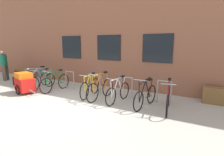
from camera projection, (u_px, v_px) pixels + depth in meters
ground_plane at (64, 105)px, 6.44m from camera, size 42.00×42.00×0.00m
storefront_building at (136, 37)px, 11.61m from camera, size 28.00×6.86×5.16m
bike_rack at (95, 82)px, 7.93m from camera, size 6.54×0.05×0.87m
bicycle_yellow at (90, 87)px, 7.45m from camera, size 0.45×1.68×0.98m
bicycle_white at (118, 92)px, 6.73m from camera, size 0.44×1.68×0.98m
bicycle_maroon at (168, 99)px, 5.84m from camera, size 0.47×1.75×1.04m
bicycle_teal at (42, 81)px, 8.73m from camera, size 0.44×1.72×0.98m
bicycle_green at (55, 83)px, 8.33m from camera, size 0.44×1.81×0.99m
bicycle_orange at (101, 89)px, 7.10m from camera, size 0.44×1.79×1.08m
bicycle_black at (145, 96)px, 6.20m from camera, size 0.44×1.70×1.05m
bicycle_silver at (37, 79)px, 9.12m from camera, size 0.48×1.73×1.04m
bike_trailer at (25, 83)px, 7.91m from camera, size 1.48×0.82×0.93m
wooden_bench at (23, 72)px, 11.52m from camera, size 1.60×0.40×0.49m
person_by_bench at (5, 64)px, 10.64m from camera, size 0.32×0.36×1.70m
person_browsing at (3, 64)px, 10.47m from camera, size 0.34×0.32×1.76m
backpack at (16, 81)px, 9.56m from camera, size 0.34×0.31×0.44m
planter_box at (213, 95)px, 6.58m from camera, size 0.70×0.44×0.60m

